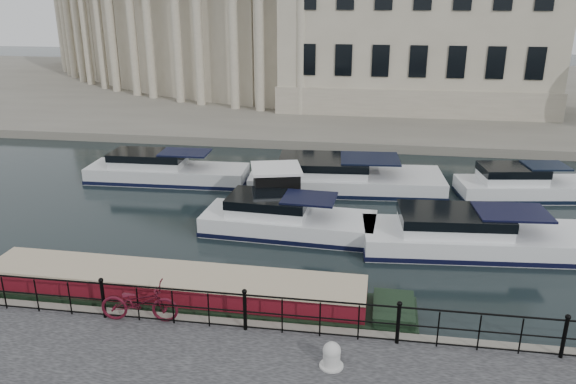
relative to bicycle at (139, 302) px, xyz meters
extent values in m
plane|color=black|center=(2.96, 2.25, -1.11)|extent=(160.00, 160.00, 0.00)
cube|color=#6B665B|center=(2.96, 41.25, -0.84)|extent=(120.00, 42.00, 0.55)
cylinder|color=black|center=(-1.04, 0.00, -0.01)|extent=(0.10, 0.10, 1.10)
sphere|color=black|center=(-1.04, 0.00, 0.59)|extent=(0.14, 0.14, 0.14)
cylinder|color=black|center=(2.96, 0.00, -0.01)|extent=(0.10, 0.10, 1.10)
sphere|color=black|center=(2.96, 0.00, 0.59)|extent=(0.14, 0.14, 0.14)
cylinder|color=black|center=(6.96, 0.00, -0.01)|extent=(0.10, 0.10, 1.10)
sphere|color=black|center=(6.96, 0.00, 0.59)|extent=(0.14, 0.14, 0.14)
cylinder|color=black|center=(10.96, 0.00, -0.01)|extent=(0.10, 0.10, 1.10)
sphere|color=black|center=(10.96, 0.00, 0.59)|extent=(0.14, 0.14, 0.14)
cylinder|color=black|center=(2.96, 0.00, 0.49)|extent=(24.00, 0.05, 0.05)
cylinder|color=black|center=(2.96, 0.00, -0.01)|extent=(24.00, 0.04, 0.04)
cylinder|color=black|center=(2.96, 0.00, -0.48)|extent=(24.00, 0.04, 0.04)
cube|color=#ADA38C|center=(8.96, 35.25, 6.44)|extent=(20.00, 14.00, 14.00)
cube|color=#9E937F|center=(8.96, 35.25, 0.44)|extent=(20.30, 14.30, 2.00)
cube|color=#ADA38C|center=(-0.37, 31.27, 4.94)|extent=(5.73, 4.06, 11.00)
cylinder|color=#ADA38C|center=(0.67, 28.41, 4.34)|extent=(0.70, 0.70, 9.80)
cylinder|color=#ADA38C|center=(-2.53, 29.12, 4.34)|extent=(0.70, 0.70, 9.80)
cube|color=#ADA38C|center=(-5.33, 32.69, 4.94)|extent=(5.90, 4.56, 11.00)
cylinder|color=#ADA38C|center=(-4.64, 29.72, 4.34)|extent=(0.70, 0.70, 9.80)
cylinder|color=#ADA38C|center=(-7.73, 30.81, 4.34)|extent=(0.70, 0.70, 9.80)
cube|color=#ADA38C|center=(-10.08, 34.69, 4.94)|extent=(5.99, 4.99, 11.00)
cylinder|color=#ADA38C|center=(-9.75, 31.66, 4.34)|extent=(0.70, 0.70, 9.80)
cylinder|color=#ADA38C|center=(-12.69, 33.11, 4.34)|extent=(0.70, 0.70, 9.80)
cube|color=#ADA38C|center=(-14.56, 37.25, 4.94)|extent=(5.99, 5.36, 11.00)
cylinder|color=#ADA38C|center=(-14.59, 34.20, 4.34)|extent=(0.70, 0.70, 9.80)
cylinder|color=#ADA38C|center=(-17.34, 35.99, 4.34)|extent=(0.70, 0.70, 9.80)
cube|color=#ADA38C|center=(-18.70, 40.32, 4.94)|extent=(5.91, 5.64, 11.00)
cylinder|color=#ADA38C|center=(-19.10, 37.30, 4.34)|extent=(0.70, 0.70, 9.80)
cylinder|color=#ADA38C|center=(-21.61, 39.41, 4.34)|extent=(0.70, 0.70, 9.80)
cube|color=#ADA38C|center=(-22.44, 43.87, 4.94)|extent=(5.74, 5.85, 11.00)
cylinder|color=#ADA38C|center=(-23.20, 40.91, 4.34)|extent=(0.70, 0.70, 9.80)
cylinder|color=#ADA38C|center=(-25.44, 43.31, 4.34)|extent=(0.70, 0.70, 9.80)
cube|color=#ADA38C|center=(-25.73, 47.84, 4.94)|extent=(5.49, 5.97, 11.00)
cylinder|color=#ADA38C|center=(-26.84, 45.00, 4.34)|extent=(0.70, 0.70, 9.80)
cylinder|color=#ADA38C|center=(-28.78, 47.64, 4.34)|extent=(0.70, 0.70, 9.80)
cube|color=#ADA38C|center=(-28.53, 52.17, 4.94)|extent=(5.16, 6.00, 11.00)
cylinder|color=#ADA38C|center=(-29.96, 49.48, 4.34)|extent=(0.70, 0.70, 9.80)
cylinder|color=#ADA38C|center=(-31.57, 52.34, 4.34)|extent=(0.70, 0.70, 9.80)
cube|color=#ADA38C|center=(-30.78, 56.81, 4.94)|extent=(4.76, 5.95, 11.00)
cylinder|color=#ADA38C|center=(-32.53, 54.31, 4.34)|extent=(0.70, 0.70, 9.80)
cylinder|color=#ADA38C|center=(-33.78, 57.35, 4.34)|extent=(0.70, 0.70, 9.80)
imported|color=#4C0D1B|center=(0.00, 0.00, 0.00)|extent=(2.20, 0.93, 1.13)
cylinder|color=beige|center=(5.36, -1.23, -0.34)|extent=(0.42, 0.42, 0.44)
sphere|color=beige|center=(5.36, -1.23, -0.12)|extent=(0.44, 0.44, 0.44)
cylinder|color=beige|center=(5.36, -1.23, -0.54)|extent=(0.59, 0.59, 0.04)
cube|color=black|center=(0.36, 1.62, -1.01)|extent=(14.48, 2.16, 0.87)
cube|color=#5E0D18|center=(0.36, 1.62, -0.36)|extent=(11.58, 1.82, 0.67)
cube|color=tan|center=(0.36, 1.62, 0.04)|extent=(11.58, 1.88, 0.10)
cube|color=#6B665B|center=(2.10, 9.75, -1.06)|extent=(3.33, 2.99, 0.24)
cube|color=black|center=(2.10, 9.75, -0.01)|extent=(2.30, 2.30, 1.69)
cube|color=white|center=(2.10, 9.75, 0.94)|extent=(2.53, 2.53, 0.11)
cube|color=white|center=(2.95, 7.74, -0.91)|extent=(6.94, 2.81, 1.20)
cube|color=black|center=(2.95, 7.74, -0.99)|extent=(7.01, 2.84, 0.18)
cube|color=white|center=(2.13, 7.78, -0.06)|extent=(3.18, 2.15, 0.90)
cube|color=black|center=(3.76, 7.69, 0.44)|extent=(2.14, 1.81, 0.08)
cube|color=white|center=(10.21, 7.27, -0.91)|extent=(8.76, 3.38, 1.20)
cube|color=black|center=(10.21, 7.27, -0.99)|extent=(8.85, 3.42, 0.18)
cube|color=white|center=(9.18, 7.19, -0.06)|extent=(4.02, 2.53, 0.90)
cube|color=black|center=(11.23, 7.35, 0.44)|extent=(2.71, 2.10, 0.08)
cube|color=silver|center=(-4.12, 13.26, -0.91)|extent=(8.09, 2.50, 1.20)
cube|color=black|center=(-4.12, 13.26, -0.99)|extent=(8.17, 2.53, 0.18)
cube|color=silver|center=(-5.08, 13.23, -0.06)|extent=(3.66, 1.97, 0.90)
cube|color=black|center=(-3.16, 13.29, 0.44)|extent=(2.45, 1.66, 0.08)
cube|color=silver|center=(4.89, 13.52, -0.91)|extent=(9.51, 3.93, 1.20)
cube|color=black|center=(4.89, 13.52, -0.99)|extent=(9.60, 3.97, 0.18)
cube|color=silver|center=(3.77, 13.44, -0.06)|extent=(4.36, 2.98, 0.90)
cube|color=black|center=(6.00, 13.60, 0.44)|extent=(2.95, 2.49, 0.08)
cube|color=white|center=(13.31, 13.56, -0.91)|extent=(6.55, 3.15, 1.20)
cube|color=black|center=(13.31, 13.56, -0.99)|extent=(6.61, 3.18, 0.18)
cube|color=white|center=(12.56, 13.45, -0.06)|extent=(3.07, 2.22, 0.90)
cube|color=black|center=(14.05, 13.68, 0.44)|extent=(2.10, 1.82, 0.08)
camera|label=1|loc=(6.06, -12.62, 7.97)|focal=35.00mm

